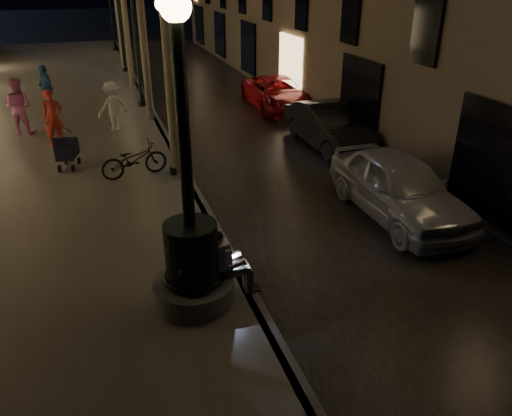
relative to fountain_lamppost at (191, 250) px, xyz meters
name	(u,v)px	position (x,y,z in m)	size (l,w,h in m)	color
ground	(153,116)	(1.00, 13.00, -1.21)	(120.00, 120.00, 0.00)	black
cobble_lane	(224,110)	(4.00, 13.00, -1.20)	(6.00, 45.00, 0.02)	black
promenade	(48,122)	(-3.00, 13.00, -1.11)	(8.00, 45.00, 0.20)	#646158
curb_strip	(153,114)	(1.00, 13.00, -1.11)	(0.25, 45.00, 0.20)	#59595B
fountain_lamppost	(191,250)	(0.00, 0.00, 0.00)	(1.40, 1.40, 5.21)	#59595B
seated_man_laptop	(227,261)	(0.61, 0.00, -0.32)	(0.92, 0.31, 1.29)	gray
lamp_curb_a	(167,64)	(0.70, 6.00, 2.02)	(0.36, 0.36, 4.81)	black
lamp_curb_b	(134,30)	(0.70, 14.00, 2.02)	(0.36, 0.36, 4.81)	black
lamp_curb_c	(119,13)	(0.70, 22.00, 2.02)	(0.36, 0.36, 4.81)	black
lamp_curb_d	(110,3)	(0.70, 30.00, 2.02)	(0.36, 0.36, 4.81)	black
stroller	(67,149)	(-2.13, 7.38, -0.44)	(0.66, 1.13, 1.14)	black
car_front	(399,186)	(5.42, 2.13, -0.45)	(1.81, 4.50, 1.53)	#ABAEB2
car_second	(330,126)	(6.09, 7.27, -0.50)	(1.51, 4.33, 1.43)	black
car_third	(278,94)	(6.20, 12.48, -0.56)	(2.16, 4.69, 1.30)	maroon
pedestrian_red	(53,118)	(-2.52, 9.70, -0.10)	(0.66, 0.43, 1.82)	#B43024
pedestrian_pink	(18,106)	(-3.69, 11.44, -0.05)	(0.93, 0.72, 1.91)	pink
pedestrian_white	(113,106)	(-0.60, 10.81, -0.15)	(1.11, 0.64, 1.72)	white
pedestrian_blue	(46,87)	(-2.97, 14.67, -0.13)	(1.04, 0.43, 1.77)	navy
bicycle	(134,160)	(-0.37, 6.18, -0.53)	(0.64, 1.84, 0.97)	black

